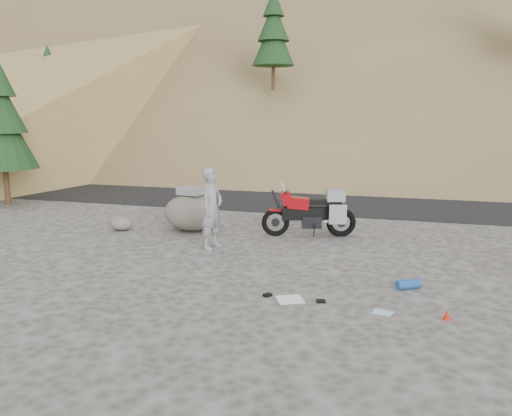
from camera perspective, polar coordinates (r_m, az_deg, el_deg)
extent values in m
plane|color=#484542|center=(10.07, 4.19, -6.98)|extent=(140.00, 140.00, 0.00)
cube|color=black|center=(18.75, 9.98, 1.09)|extent=(120.00, 7.00, 0.05)
cube|color=brown|center=(39.71, 16.95, 17.29)|extent=(110.00, 51.90, 46.72)
cube|color=brown|center=(39.75, 16.97, 17.72)|extent=(110.00, 43.28, 36.46)
cube|color=brown|center=(60.40, 17.12, 20.56)|extent=(120.00, 40.00, 30.00)
cylinder|color=#321C12|center=(24.22, 1.98, 14.95)|extent=(0.17, 0.17, 1.40)
cone|color=black|center=(24.39, 2.01, 18.57)|extent=(2.00, 2.00, 2.25)
cone|color=black|center=(24.52, 2.02, 20.55)|extent=(1.50, 1.50, 1.76)
cone|color=black|center=(24.69, 2.04, 22.49)|extent=(1.00, 1.00, 1.26)
cylinder|color=#321C12|center=(32.32, -22.34, 10.72)|extent=(0.15, 0.15, 1.26)
cone|color=black|center=(32.37, -22.51, 13.17)|extent=(1.80, 1.80, 2.03)
cone|color=black|center=(32.43, -22.61, 14.52)|extent=(1.35, 1.35, 1.58)
cone|color=black|center=(32.50, -22.71, 15.87)|extent=(0.90, 0.90, 1.13)
cylinder|color=#321C12|center=(19.15, -26.61, 2.65)|extent=(0.18, 0.18, 1.54)
cone|color=black|center=(19.03, -27.04, 7.72)|extent=(2.20, 2.20, 2.47)
torus|color=black|center=(12.65, 2.24, -1.66)|extent=(0.72, 0.32, 0.71)
cylinder|color=black|center=(12.65, 2.24, -1.66)|extent=(0.22, 0.12, 0.21)
torus|color=black|center=(12.81, 9.70, -1.65)|extent=(0.76, 0.35, 0.75)
cylinder|color=black|center=(12.81, 9.70, -1.65)|extent=(0.25, 0.15, 0.24)
cylinder|color=black|center=(12.58, 2.64, 0.11)|extent=(0.40, 0.17, 0.87)
cylinder|color=black|center=(12.52, 3.35, 1.95)|extent=(0.23, 0.65, 0.05)
cube|color=black|center=(12.66, 5.90, -0.61)|extent=(1.31, 0.60, 0.32)
cube|color=black|center=(12.71, 6.36, -1.56)|extent=(0.55, 0.44, 0.30)
cube|color=maroon|center=(12.59, 4.80, 0.59)|extent=(0.63, 0.46, 0.33)
cube|color=maroon|center=(12.55, 3.49, 1.17)|extent=(0.41, 0.44, 0.38)
cube|color=silver|center=(12.50, 3.16, 2.43)|extent=(0.21, 0.34, 0.27)
cube|color=black|center=(12.63, 7.13, 0.68)|extent=(0.63, 0.39, 0.13)
cube|color=black|center=(12.69, 8.96, 0.48)|extent=(0.41, 0.29, 0.11)
cube|color=#B2B2B7|center=(12.47, 9.31, -0.72)|extent=(0.45, 0.24, 0.48)
cube|color=#B2B2B7|center=(13.01, 8.94, -0.24)|extent=(0.45, 0.24, 0.48)
cube|color=gray|center=(12.66, 9.08, 1.44)|extent=(0.53, 0.47, 0.28)
cube|color=maroon|center=(12.59, 2.25, -0.23)|extent=(0.35, 0.21, 0.04)
cylinder|color=black|center=(12.57, 6.68, -2.56)|extent=(0.09, 0.22, 0.39)
cylinder|color=#B2B2B7|center=(12.62, 8.86, -1.46)|extent=(0.50, 0.23, 0.14)
imported|color=gray|center=(11.65, -5.02, -4.56)|extent=(0.58, 0.76, 1.88)
ellipsoid|color=#5E5850|center=(13.38, -7.33, -0.50)|extent=(1.89, 1.78, 0.97)
cube|color=gray|center=(13.28, -7.38, 1.94)|extent=(0.74, 0.63, 0.18)
ellipsoid|color=#5E5850|center=(13.82, -15.10, -1.70)|extent=(0.74, 0.70, 0.37)
cube|color=white|center=(8.47, 3.89, -10.37)|extent=(0.55, 0.53, 0.01)
cylinder|color=#19499B|center=(9.32, 17.01, -8.32)|extent=(0.45, 0.36, 0.17)
cone|color=red|center=(8.18, 20.98, -11.32)|extent=(0.13, 0.13, 0.15)
cube|color=black|center=(8.40, 7.42, -10.52)|extent=(0.17, 0.14, 0.04)
cube|color=black|center=(8.59, 1.33, -9.91)|extent=(0.16, 0.17, 0.05)
cube|color=#98CAEB|center=(8.17, 14.27, -11.49)|extent=(0.34, 0.28, 0.01)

